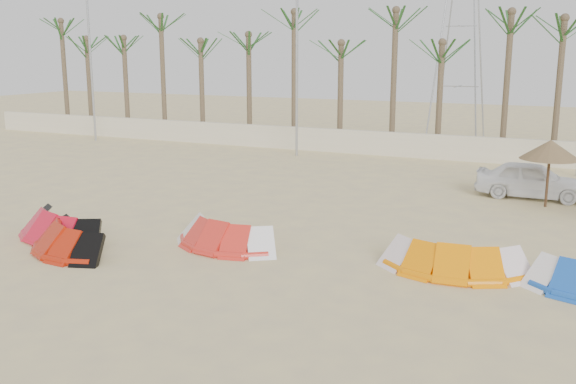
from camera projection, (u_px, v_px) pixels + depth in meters
The scene contains 12 objects.
ground at pixel (178, 298), 14.76m from camera, with size 120.00×120.00×0.00m, color #DFCA81.
boundary_wall at pixel (415, 145), 34.10m from camera, with size 60.00×0.30×1.30m, color beige.
palm_line at pixel (439, 34), 33.91m from camera, with size 52.00×4.00×7.70m.
lamp_a at pixel (90, 48), 39.46m from camera, with size 1.25×0.14×11.00m.
lamp_b at pixel (298, 47), 33.69m from camera, with size 1.25×0.14×11.00m.
pylon at pixel (455, 144), 39.14m from camera, with size 3.00×3.00×14.00m, color #A5A8AD, non-canonical shape.
kite_red_left at pixel (67, 222), 19.64m from camera, with size 3.85×2.34×0.90m.
kite_red_mid at pixel (75, 235), 18.29m from camera, with size 3.77×2.68×0.90m.
kite_red_right at pixel (229, 232), 18.65m from camera, with size 3.55×1.98×0.90m.
kite_orange at pixel (457, 254), 16.58m from camera, with size 3.77×1.79×0.90m.
parasol_left at pixel (550, 150), 22.92m from camera, with size 2.12×2.12×2.47m.
car at pixel (532, 180), 24.67m from camera, with size 1.67×4.16×1.42m, color white.
Camera 1 is at (8.16, -11.53, 5.55)m, focal length 40.00 mm.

